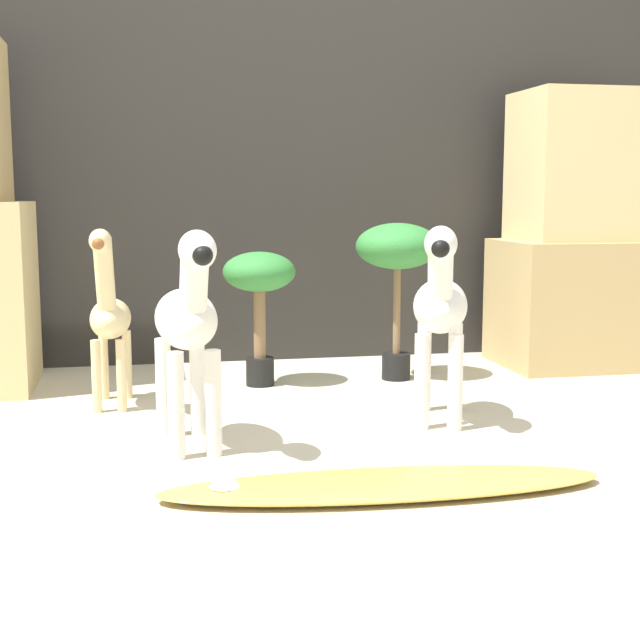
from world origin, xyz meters
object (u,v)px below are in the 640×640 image
(surfboard, at_px, (380,484))
(giraffe_figurine, at_px, (109,314))
(potted_palm_front, at_px, (397,255))
(zebra_left, at_px, (188,321))
(zebra_right, at_px, (440,308))
(potted_palm_back, at_px, (259,283))

(surfboard, bearing_deg, giraffe_figurine, 122.97)
(potted_palm_front, bearing_deg, zebra_left, -135.94)
(zebra_left, bearing_deg, giraffe_figurine, 112.87)
(zebra_left, bearing_deg, potted_palm_front, 44.06)
(surfboard, bearing_deg, zebra_right, 59.79)
(zebra_left, bearing_deg, potted_palm_back, 69.29)
(zebra_right, distance_m, surfboard, 0.82)
(zebra_left, bearing_deg, zebra_right, 10.25)
(zebra_left, bearing_deg, surfboard, -47.46)
(potted_palm_front, bearing_deg, zebra_right, -94.74)
(zebra_left, relative_size, giraffe_figurine, 1.03)
(zebra_right, xyz_separation_m, potted_palm_front, (0.06, 0.70, 0.12))
(giraffe_figurine, xyz_separation_m, potted_palm_front, (1.12, 0.27, 0.17))
(zebra_right, bearing_deg, giraffe_figurine, 157.93)
(zebra_left, distance_m, giraffe_figurine, 0.63)
(zebra_left, xyz_separation_m, potted_palm_back, (0.32, 0.84, 0.02))
(potted_palm_front, bearing_deg, giraffe_figurine, -166.48)
(potted_palm_front, distance_m, surfboard, 1.48)
(giraffe_figurine, relative_size, surfboard, 0.55)
(potted_palm_back, bearing_deg, potted_palm_front, 0.83)
(giraffe_figurine, xyz_separation_m, potted_palm_back, (0.56, 0.26, 0.07))
(zebra_right, distance_m, zebra_left, 0.83)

